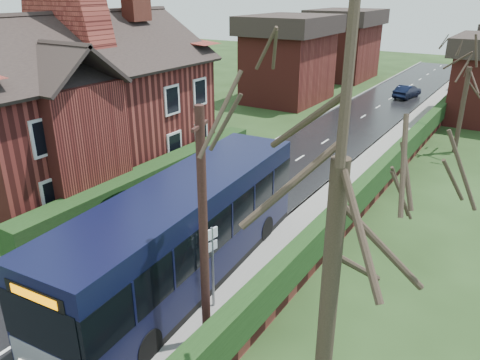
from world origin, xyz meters
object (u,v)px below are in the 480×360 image
Objects in this scene: bus at (185,235)px; car_silver at (194,190)px; brick_house at (76,100)px; bus_stop_sign at (212,257)px; telegraph_pole at (204,236)px; car_green at (114,214)px.

bus reaches higher than car_silver.
brick_house is 4.82× the size of bus_stop_sign.
bus_stop_sign is at bearing -33.72° from car_silver.
car_silver is at bearing 3.77° from brick_house.
bus is at bearing 123.67° from telegraph_pole.
bus is 1.72× the size of telegraph_pole.
telegraph_pole is (7.70, -3.74, 2.96)m from car_green.
telegraph_pole reaches higher than car_green.
bus_stop_sign reaches higher than car_silver.
car_silver reaches higher than car_green.
car_silver is 0.90× the size of car_green.
car_green is (5.83, -3.39, -3.68)m from brick_house.
brick_house reaches higher than bus.
bus is 2.91× the size of car_silver.
bus_stop_sign is at bearing -29.84° from bus.
telegraph_pole is at bearing -20.34° from car_green.
brick_house reaches higher than telegraph_pole.
bus is 3.92m from telegraph_pole.
bus_stop_sign reaches higher than car_green.
car_silver is 0.59× the size of telegraph_pole.
bus_stop_sign is 0.42× the size of telegraph_pole.
bus is (10.94, -4.82, -2.53)m from brick_house.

